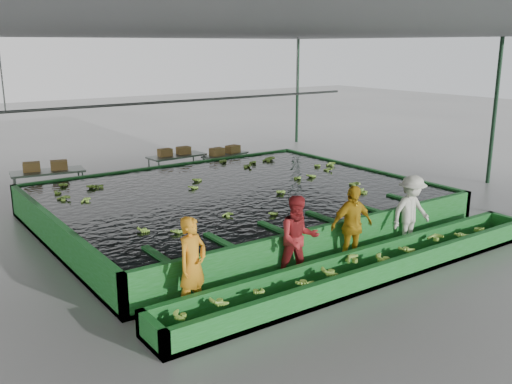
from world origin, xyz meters
TOP-DOWN VIEW (x-y plane):
  - ground at (0.00, 0.00)m, footprint 80.00×80.00m
  - shed_roof at (0.00, 0.00)m, footprint 20.00×22.00m
  - shed_posts at (0.00, 0.00)m, footprint 20.00×22.00m
  - flotation_tank at (0.00, 1.50)m, footprint 10.00×8.00m
  - tank_water at (0.00, 1.50)m, footprint 9.70×7.70m
  - sorting_trough at (0.00, -3.60)m, footprint 10.00×1.00m
  - cableway_rail at (0.00, 5.00)m, footprint 0.08×0.08m
  - rail_hanger_left at (-5.00, 5.00)m, footprint 0.04×0.04m
  - rail_hanger_right at (5.00, 5.00)m, footprint 0.04×0.04m
  - worker_a at (-3.73, -2.80)m, footprint 0.77×0.63m
  - worker_b at (-1.27, -2.80)m, footprint 1.06×0.95m
  - worker_c at (0.24, -2.80)m, footprint 1.11×0.60m
  - worker_d at (2.19, -2.80)m, footprint 1.18×0.72m
  - packing_table_left at (-3.69, 6.40)m, footprint 2.26×1.18m
  - packing_table_mid at (0.86, 6.62)m, footprint 2.09×0.94m
  - packing_table_right at (2.65, 6.22)m, footprint 1.98×1.24m
  - box_stack_left at (-3.72, 6.49)m, footprint 1.34×0.67m
  - box_stack_mid at (0.82, 6.69)m, footprint 1.20×0.33m
  - box_stack_right at (2.64, 6.21)m, footprint 1.31×0.56m
  - floating_bananas at (0.00, 2.30)m, footprint 8.34×5.69m
  - trough_bananas at (0.00, -3.60)m, footprint 8.91×0.59m

SIDE VIEW (x-z plane):
  - ground at x=0.00m, z-range 0.00..0.00m
  - sorting_trough at x=0.00m, z-range 0.00..0.50m
  - trough_bananas at x=0.00m, z-range 0.34..0.46m
  - packing_table_right at x=2.65m, z-range 0.00..0.84m
  - flotation_tank at x=0.00m, z-range 0.00..0.90m
  - packing_table_mid at x=0.86m, z-range 0.00..0.93m
  - packing_table_left at x=-3.69m, z-range 0.00..0.98m
  - box_stack_right at x=2.64m, z-range 0.70..0.98m
  - tank_water at x=0.00m, z-range 0.85..0.85m
  - floating_bananas at x=0.00m, z-range 0.79..0.91m
  - worker_d at x=2.19m, z-range 0.00..1.77m
  - worker_a at x=-3.73m, z-range 0.00..1.80m
  - worker_c at x=0.24m, z-range 0.00..1.80m
  - worker_b at x=-1.27m, z-range 0.00..1.80m
  - box_stack_mid at x=0.82m, z-range 0.81..1.06m
  - box_stack_left at x=-3.72m, z-range 0.84..1.12m
  - shed_posts at x=0.00m, z-range 0.00..5.00m
  - cableway_rail at x=0.00m, z-range -4.00..10.00m
  - rail_hanger_left at x=-5.00m, z-range 3.00..5.00m
  - rail_hanger_right at x=5.00m, z-range 3.00..5.00m
  - shed_roof at x=0.00m, z-range 4.98..5.02m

